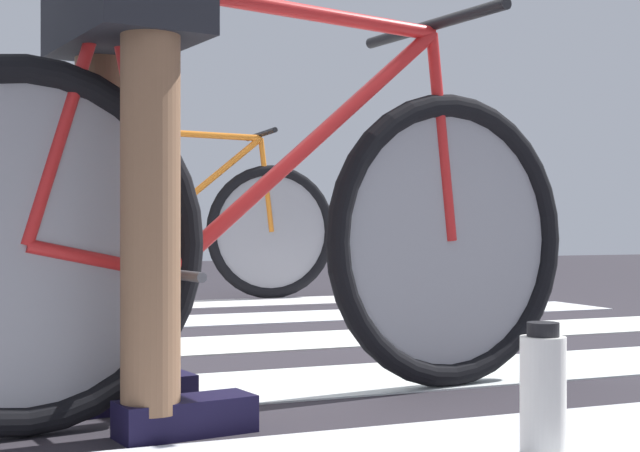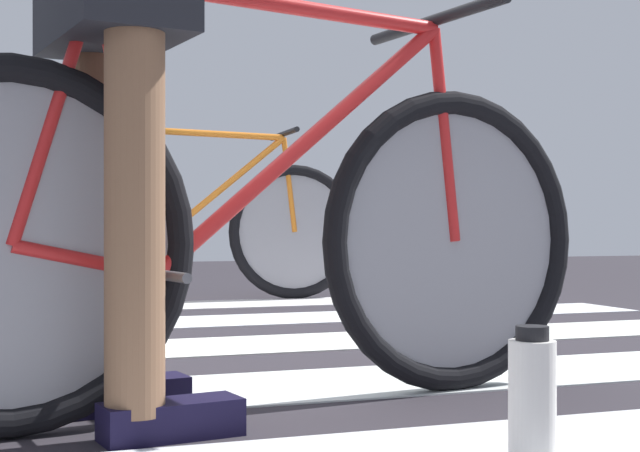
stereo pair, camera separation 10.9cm
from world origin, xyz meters
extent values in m
cube|color=#2A262D|center=(0.00, 0.00, 0.01)|extent=(18.00, 14.00, 0.02)
cube|color=silver|center=(-0.10, -0.61, 0.02)|extent=(5.20, 0.44, 0.00)
cube|color=silver|center=(-0.11, 0.18, 0.02)|extent=(5.20, 0.44, 0.00)
cube|color=silver|center=(-0.15, 0.95, 0.02)|extent=(5.20, 0.44, 0.00)
cube|color=silver|center=(-0.06, 1.71, 0.02)|extent=(5.20, 0.44, 0.00)
torus|color=black|center=(-0.29, -0.96, 0.38)|extent=(0.72, 0.18, 0.72)
torus|color=black|center=(0.72, -0.79, 0.38)|extent=(0.72, 0.18, 0.72)
cylinder|color=gray|center=(-0.29, -0.96, 0.38)|extent=(0.60, 0.11, 0.61)
cylinder|color=gray|center=(0.72, -0.79, 0.38)|extent=(0.60, 0.11, 0.61)
cylinder|color=red|center=(0.26, -0.86, 0.89)|extent=(0.80, 0.17, 0.05)
cylinder|color=red|center=(0.32, -0.85, 0.60)|extent=(0.70, 0.15, 0.59)
cylinder|color=red|center=(-0.07, -0.92, 0.61)|extent=(0.16, 0.06, 0.59)
cylinder|color=red|center=(-0.15, -0.93, 0.35)|extent=(0.29, 0.07, 0.09)
cylinder|color=red|center=(-0.21, -0.94, 0.64)|extent=(0.19, 0.06, 0.53)
cylinder|color=red|center=(0.69, -0.79, 0.63)|extent=(0.09, 0.04, 0.50)
cylinder|color=black|center=(0.66, -0.80, 0.90)|extent=(0.12, 0.52, 0.03)
cylinder|color=#4C4C51|center=(-0.01, -0.91, 0.32)|extent=(0.08, 0.34, 0.02)
cylinder|color=brown|center=(-0.13, -0.79, 0.54)|extent=(0.11, 0.11, 0.94)
cylinder|color=brown|center=(-0.08, -1.06, 0.54)|extent=(0.11, 0.11, 0.94)
cube|color=black|center=(-0.06, -0.78, 0.06)|extent=(0.27, 0.14, 0.07)
cube|color=black|center=(-0.01, -1.05, 0.06)|extent=(0.27, 0.14, 0.07)
torus|color=black|center=(0.16, 1.96, 0.38)|extent=(0.72, 0.08, 0.72)
torus|color=black|center=(1.18, 1.92, 0.38)|extent=(0.72, 0.08, 0.72)
cylinder|color=gray|center=(0.16, 1.96, 0.38)|extent=(0.61, 0.03, 0.61)
cylinder|color=gray|center=(1.18, 1.92, 0.38)|extent=(0.61, 0.03, 0.61)
cylinder|color=orange|center=(0.72, 1.94, 0.89)|extent=(0.80, 0.06, 0.05)
cylinder|color=orange|center=(0.78, 1.94, 0.60)|extent=(0.70, 0.06, 0.59)
cylinder|color=orange|center=(0.38, 1.95, 0.61)|extent=(0.15, 0.04, 0.59)
cylinder|color=orange|center=(0.30, 1.96, 0.35)|extent=(0.29, 0.04, 0.09)
cylinder|color=orange|center=(0.24, 1.96, 0.64)|extent=(0.19, 0.03, 0.53)
cylinder|color=orange|center=(1.15, 1.93, 0.63)|extent=(0.09, 0.03, 0.50)
cube|color=black|center=(0.32, 1.95, 0.93)|extent=(0.24, 0.10, 0.05)
cylinder|color=black|center=(1.12, 1.93, 0.90)|extent=(0.05, 0.52, 0.03)
cylinder|color=#4C4C51|center=(0.44, 1.95, 0.32)|extent=(0.03, 0.34, 0.02)
cylinder|color=brown|center=(0.36, 2.09, 0.54)|extent=(0.11, 0.11, 0.95)
cylinder|color=brown|center=(0.35, 1.81, 0.54)|extent=(0.11, 0.11, 0.95)
cube|color=#2A413A|center=(0.35, 1.95, 0.92)|extent=(0.23, 0.42, 0.28)
cube|color=#383B36|center=(0.43, 2.09, 0.06)|extent=(0.26, 0.11, 0.07)
cube|color=#383B36|center=(0.42, 1.81, 0.06)|extent=(0.26, 0.11, 0.07)
cylinder|color=white|center=(0.51, -1.44, 0.12)|extent=(0.08, 0.08, 0.21)
cylinder|color=black|center=(0.51, -1.44, 0.24)|extent=(0.05, 0.05, 0.02)
camera|label=1|loc=(-0.42, -2.76, 0.42)|focal=51.84mm
camera|label=2|loc=(-0.32, -2.76, 0.42)|focal=51.84mm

